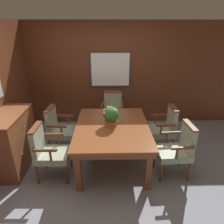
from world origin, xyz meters
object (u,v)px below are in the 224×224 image
Objects in this scene: sideboard_cabinet at (12,141)px; chair_left_near at (48,150)px; chair_right_far at (164,127)px; dining_table at (112,131)px; potted_plant at (111,116)px; chair_left_far at (59,128)px; chair_head_far at (112,110)px; chair_right_near at (178,148)px.

chair_left_near is at bearing -21.79° from sideboard_cabinet.
chair_right_far is 2.78m from sideboard_cabinet.
chair_right_far is at bearing 9.68° from sideboard_cabinet.
dining_table is at bearing 2.94° from sideboard_cabinet.
chair_left_far is at bearing 160.01° from potted_plant.
dining_table is 1.11m from chair_left_near.
chair_right_far is at bearing 20.37° from dining_table.
chair_head_far is 1.27m from potted_plant.
chair_right_far is at bearing 179.94° from chair_right_near.
chair_right_far is 1.17m from potted_plant.
chair_right_near is 2.79m from sideboard_cabinet.
chair_right_far is (0.99, -0.85, 0.00)m from chair_head_far.
potted_plant is at bearing -67.79° from chair_left_near.
chair_right_near is at bearing -104.33° from chair_left_far.
chair_right_near is at bearing -19.02° from potted_plant.
dining_table is 1.71× the size of chair_head_far.
chair_right_near and chair_right_far have the same top height.
chair_left_near is 0.91× the size of sideboard_cabinet.
dining_table is at bearing -111.42° from chair_right_near.
sideboard_cabinet is at bearing -176.23° from potted_plant.
chair_right_near is at bearing -51.78° from chair_head_far.
potted_plant is (-1.04, -0.36, 0.41)m from chair_right_far.
dining_table is 1.23m from chair_head_far.
dining_table is 1.71× the size of chair_right_far.
chair_head_far is at bearing -32.56° from chair_left_near.
sideboard_cabinet is (-2.74, -0.47, -0.00)m from chair_right_far.
potted_plant reaches higher than chair_left_near.
dining_table is 1.71× the size of chair_right_near.
chair_left_near is at bearing -160.78° from dining_table.
chair_head_far and chair_right_far have the same top height.
dining_table is 1.56× the size of sideboard_cabinet.
chair_right_far is (1.02, 0.38, -0.14)m from dining_table.
chair_right_near is 0.91× the size of sideboard_cabinet.
chair_right_near is 2.10m from chair_left_near.
chair_head_far is at bearing 36.83° from sideboard_cabinet.
chair_head_far is 2.68× the size of potted_plant.
chair_right_far is 0.91× the size of sideboard_cabinet.
chair_head_far reaches higher than dining_table.
sideboard_cabinet is at bearing -138.04° from chair_head_far.
sideboard_cabinet is (-1.75, -1.31, -0.00)m from chair_head_far.
sideboard_cabinet reaches higher than chair_left_near.
dining_table is at bearing -69.31° from chair_left_near.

